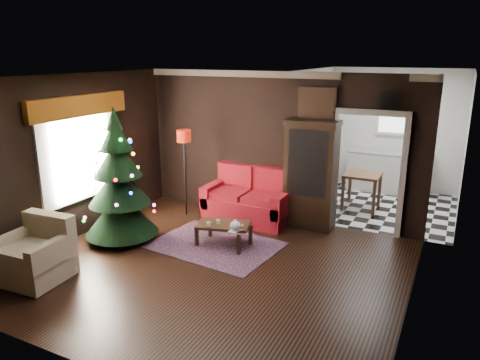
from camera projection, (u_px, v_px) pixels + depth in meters
The scene contains 26 objects.
floor at pixel (213, 268), 6.77m from camera, with size 5.50×5.50×0.00m, color black.
ceiling at pixel (210, 78), 6.01m from camera, with size 5.50×5.50×0.00m, color white.
wall_back at pixel (278, 147), 8.55m from camera, with size 5.50×5.50×0.00m, color black.
wall_front at pixel (79, 243), 4.24m from camera, with size 5.50×5.50×0.00m, color black.
wall_left at pixel (70, 159), 7.57m from camera, with size 5.50×5.50×0.00m, color black.
wall_right at pixel (418, 207), 5.21m from camera, with size 5.50×5.50×0.00m, color black.
doorway at pixel (367, 175), 7.91m from camera, with size 1.10×0.10×2.10m, color silver, non-canonical shape.
left_window at pixel (80, 154), 7.71m from camera, with size 0.05×1.60×1.40m, color white.
valance at pixel (79, 106), 7.46m from camera, with size 0.12×2.10×0.35m, color #8B4912.
kitchen_floor at pixel (378, 206), 9.49m from camera, with size 3.00×3.00×0.00m, color white.
kitchen_window at pixel (395, 117), 10.27m from camera, with size 0.70×0.06×0.70m, color white.
rug at pixel (215, 245), 7.57m from camera, with size 2.03×1.48×0.01m, color #543247.
loveseat at pixel (248, 195), 8.58m from camera, with size 1.70×0.90×1.00m, color maroon, non-canonical shape.
curio_cabinet at pixel (311, 177), 8.15m from camera, with size 0.90×0.45×1.90m, color black, non-canonical shape.
floor_lamp at pixel (185, 174), 8.80m from camera, with size 0.30×0.30×1.75m, color black, non-canonical shape.
christmas_tree at pixel (119, 181), 7.52m from camera, with size 1.23×1.23×2.34m, color black, non-canonical shape.
armchair at pixel (34, 250), 6.30m from camera, with size 0.87×0.87×0.89m, color tan, non-canonical shape.
coffee_table at pixel (224, 234), 7.51m from camera, with size 0.85×0.51×0.38m, color black, non-canonical shape.
teapot at pixel (235, 226), 7.12m from camera, with size 0.19×0.19×0.18m, color white, non-canonical shape.
cup_a at pixel (218, 222), 7.45m from camera, with size 0.07×0.07×0.06m, color silver.
cup_b at pixel (209, 224), 7.35m from camera, with size 0.08×0.08×0.07m, color white.
book at pixel (231, 225), 7.15m from camera, with size 0.14×0.01×0.19m, color #897256.
wall_clock at pixel (388, 100), 7.40m from camera, with size 0.32×0.32×0.06m, color white.
painting at pixel (317, 104), 7.95m from camera, with size 0.62×0.05×0.52m, color #C08E46.
kitchen_counter at pixel (389, 173), 10.40m from camera, with size 1.80×0.60×0.90m, color silver.
kitchen_table at pixel (361, 191), 9.26m from camera, with size 0.70×0.70×0.75m, color #523118, non-canonical shape.
Camera 1 is at (3.10, -5.33, 3.13)m, focal length 33.71 mm.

